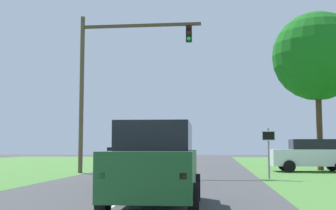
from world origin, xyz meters
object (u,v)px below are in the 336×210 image
object	(u,v)px
crossing_suv_far	(312,155)
red_suv_near	(156,163)
keep_moving_sign	(269,146)
traffic_light	(110,70)
oak_tree_right	(317,56)
pickup_truck_lead	(142,160)

from	to	relation	value
crossing_suv_far	red_suv_near	bearing A→B (deg)	-113.62
red_suv_near	keep_moving_sign	xyz separation A→B (m)	(3.77, 9.61, 0.41)
traffic_light	oak_tree_right	world-z (taller)	oak_tree_right
keep_moving_sign	oak_tree_right	size ratio (longest dim) A/B	0.23
traffic_light	red_suv_near	bearing A→B (deg)	-71.31
pickup_truck_lead	red_suv_near	bearing A→B (deg)	-77.13
pickup_truck_lead	keep_moving_sign	distance (m)	6.31
red_suv_near	oak_tree_right	xyz separation A→B (m)	(7.70, 17.28, 5.96)
keep_moving_sign	pickup_truck_lead	bearing A→B (deg)	-144.76
pickup_truck_lead	keep_moving_sign	bearing A→B (deg)	35.24
pickup_truck_lead	keep_moving_sign	xyz separation A→B (m)	(5.13, 3.63, 0.52)
pickup_truck_lead	traffic_light	xyz separation A→B (m)	(-3.08, 7.15, 4.72)
traffic_light	keep_moving_sign	world-z (taller)	traffic_light
traffic_light	crossing_suv_far	xyz separation A→B (m)	(11.35, 2.65, -4.69)
traffic_light	crossing_suv_far	bearing A→B (deg)	13.15
pickup_truck_lead	traffic_light	size ratio (longest dim) A/B	0.56
pickup_truck_lead	traffic_light	bearing A→B (deg)	113.28
red_suv_near	keep_moving_sign	world-z (taller)	keep_moving_sign
red_suv_near	pickup_truck_lead	xyz separation A→B (m)	(-1.37, 5.98, -0.12)
keep_moving_sign	red_suv_near	bearing A→B (deg)	-111.40
red_suv_near	oak_tree_right	distance (m)	19.84
pickup_truck_lead	crossing_suv_far	size ratio (longest dim) A/B	1.08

